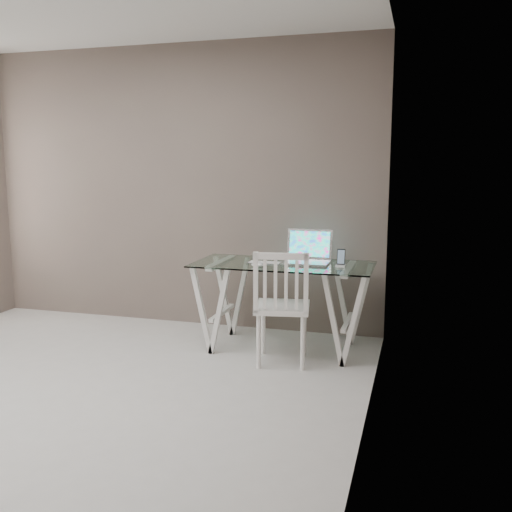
{
  "coord_description": "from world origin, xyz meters",
  "views": [
    {
      "loc": [
        2.27,
        -2.91,
        1.56
      ],
      "look_at": [
        1.03,
        1.38,
        0.85
      ],
      "focal_mm": 40.0,
      "sensor_mm": 36.0,
      "label": 1
    }
  ],
  "objects": [
    {
      "name": "room",
      "position": [
        -0.06,
        0.02,
        1.72
      ],
      "size": [
        4.5,
        4.52,
        2.71
      ],
      "color": "#B4B2AD",
      "rests_on": "ground"
    },
    {
      "name": "mouse",
      "position": [
        1.02,
        1.48,
        0.76
      ],
      "size": [
        0.1,
        0.06,
        0.03
      ],
      "primitive_type": "ellipsoid",
      "color": "silver",
      "rests_on": "desk"
    },
    {
      "name": "chair",
      "position": [
        1.27,
        1.3,
        0.51
      ],
      "size": [
        0.48,
        0.48,
        0.92
      ],
      "rotation": [
        0.0,
        0.0,
        0.16
      ],
      "color": "white",
      "rests_on": "ground"
    },
    {
      "name": "desk",
      "position": [
        1.18,
        1.68,
        0.38
      ],
      "size": [
        1.5,
        0.7,
        0.75
      ],
      "color": "silver",
      "rests_on": "ground"
    },
    {
      "name": "laptop",
      "position": [
        1.37,
        1.81,
        0.81
      ],
      "size": [
        0.39,
        0.33,
        0.27
      ],
      "color": "silver",
      "rests_on": "desk"
    },
    {
      "name": "phone_dock",
      "position": [
        1.67,
        1.67,
        0.79
      ],
      "size": [
        0.08,
        0.08,
        0.14
      ],
      "color": "white",
      "rests_on": "desk"
    },
    {
      "name": "keyboard",
      "position": [
        1.03,
        1.66,
        0.75
      ],
      "size": [
        0.29,
        0.12,
        0.01
      ],
      "primitive_type": "cube",
      "color": "silver",
      "rests_on": "desk"
    }
  ]
}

